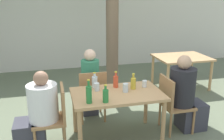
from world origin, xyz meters
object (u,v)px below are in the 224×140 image
(green_bottle_2, at_px, (89,94))
(green_bottle_4, at_px, (106,95))
(dining_table_front, at_px, (117,99))
(drinking_glass_0, at_px, (126,88))
(dining_table_back, at_px, (182,60))
(person_seated_0, at_px, (38,115))
(person_seated_2, at_px, (90,86))
(drinking_glass_1, at_px, (97,87))
(patio_chair_1, at_px, (172,101))
(water_bottle_3, at_px, (95,82))
(oil_cruet_1, at_px, (133,83))
(patio_chair_2, at_px, (92,93))
(soda_bottle_0, at_px, (116,81))
(drinking_glass_2, at_px, (144,84))
(patio_chair_0, at_px, (55,114))
(person_seated_1, at_px, (186,97))

(green_bottle_2, bearing_deg, green_bottle_4, -7.32)
(dining_table_front, height_order, drinking_glass_0, drinking_glass_0)
(dining_table_back, bearing_deg, green_bottle_2, -140.87)
(dining_table_front, height_order, person_seated_0, person_seated_0)
(person_seated_2, bearing_deg, dining_table_front, 106.72)
(person_seated_0, bearing_deg, drinking_glass_1, 100.34)
(dining_table_back, xyz_separation_m, patio_chair_1, (-1.11, -1.73, -0.14))
(green_bottle_2, relative_size, drinking_glass_0, 2.54)
(green_bottle_2, relative_size, water_bottle_3, 1.35)
(oil_cruet_1, relative_size, drinking_glass_0, 1.91)
(dining_table_front, xyz_separation_m, water_bottle_3, (-0.27, 0.30, 0.18))
(patio_chair_1, distance_m, drinking_glass_1, 1.18)
(oil_cruet_1, relative_size, water_bottle_3, 1.01)
(patio_chair_2, relative_size, drinking_glass_0, 7.07)
(drinking_glass_0, bearing_deg, soda_bottle_0, 111.44)
(patio_chair_1, height_order, water_bottle_3, water_bottle_3)
(drinking_glass_2, bearing_deg, patio_chair_1, -17.66)
(green_bottle_4, relative_size, drinking_glass_0, 1.92)
(dining_table_back, bearing_deg, person_seated_0, -150.78)
(dining_table_back, relative_size, patio_chair_1, 1.31)
(patio_chair_2, height_order, green_bottle_4, green_bottle_4)
(patio_chair_1, xyz_separation_m, drinking_glass_0, (-0.75, 0.01, 0.29))
(person_seated_2, bearing_deg, drinking_glass_1, 89.41)
(patio_chair_2, height_order, drinking_glass_2, patio_chair_2)
(patio_chair_2, bearing_deg, drinking_glass_1, 89.11)
(patio_chair_0, distance_m, oil_cruet_1, 1.19)
(green_bottle_4, bearing_deg, water_bottle_3, 93.83)
(green_bottle_2, xyz_separation_m, green_bottle_4, (0.21, -0.03, -0.03))
(dining_table_front, relative_size, drinking_glass_1, 11.06)
(patio_chair_2, relative_size, drinking_glass_1, 7.62)
(water_bottle_3, distance_m, drinking_glass_2, 0.75)
(dining_table_front, height_order, soda_bottle_0, soda_bottle_0)
(patio_chair_2, height_order, person_seated_0, person_seated_0)
(person_seated_2, distance_m, green_bottle_2, 1.16)
(drinking_glass_1, bearing_deg, soda_bottle_0, 13.37)
(soda_bottle_0, relative_size, drinking_glass_2, 2.44)
(dining_table_front, relative_size, drinking_glass_2, 12.78)
(drinking_glass_1, distance_m, drinking_glass_2, 0.73)
(person_seated_0, relative_size, drinking_glass_2, 11.16)
(oil_cruet_1, bearing_deg, person_seated_1, -6.39)
(oil_cruet_1, bearing_deg, patio_chair_0, -175.35)
(patio_chair_2, xyz_separation_m, drinking_glass_2, (0.72, -0.49, 0.28))
(patio_chair_2, height_order, person_seated_1, person_seated_1)
(person_seated_1, height_order, oil_cruet_1, person_seated_1)
(person_seated_0, relative_size, drinking_glass_1, 9.66)
(soda_bottle_0, relative_size, drinking_glass_1, 2.11)
(water_bottle_3, bearing_deg, soda_bottle_0, -12.88)
(soda_bottle_0, distance_m, drinking_glass_0, 0.24)
(patio_chair_1, relative_size, drinking_glass_0, 7.07)
(patio_chair_1, distance_m, green_bottle_4, 1.18)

